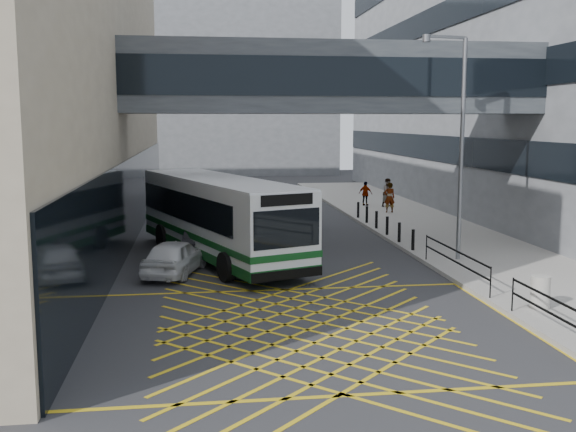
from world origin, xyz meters
name	(u,v)px	position (x,y,z in m)	size (l,w,h in m)	color
ground	(308,330)	(0.00, 0.00, 0.00)	(120.00, 120.00, 0.00)	#333335
building_far	(204,91)	(-2.00, 60.00, 9.00)	(28.00, 16.00, 18.00)	slate
skybridge	(331,79)	(3.00, 12.00, 7.50)	(20.00, 4.10, 3.00)	#3F4449
pavement	(434,232)	(9.00, 15.00, 0.08)	(6.00, 54.00, 0.16)	#A5A097
box_junction	(308,330)	(0.00, 0.00, 0.00)	(12.00, 9.00, 0.01)	gold
bus	(218,216)	(-2.09, 10.14, 1.80)	(6.76, 12.19, 3.36)	silver
car_white	(175,257)	(-3.81, 7.32, 0.68)	(1.75, 4.29, 1.36)	silver
car_dark	(206,240)	(-2.62, 10.75, 0.66)	(1.65, 4.21, 1.32)	black
car_silver	(298,217)	(2.30, 16.99, 0.70)	(1.91, 4.52, 1.41)	#989BA0
street_lamp	(458,135)	(7.27, 7.91, 5.15)	(1.99, 0.65, 8.76)	slate
litter_bin	(540,292)	(7.11, 0.68, 0.65)	(0.57, 0.57, 0.98)	#ADA89E
kerb_railings	(494,277)	(6.15, 1.78, 0.88)	(0.05, 12.54, 1.00)	black
bollards	(382,223)	(6.25, 15.00, 0.61)	(0.14, 10.14, 0.90)	black
pedestrian_a	(389,198)	(8.65, 21.90, 1.07)	(0.72, 0.52, 1.82)	gray
pedestrian_b	(388,193)	(9.35, 24.62, 1.08)	(0.90, 0.52, 1.83)	gray
pedestrian_c	(366,194)	(8.02, 25.31, 0.95)	(0.94, 0.45, 1.59)	gray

